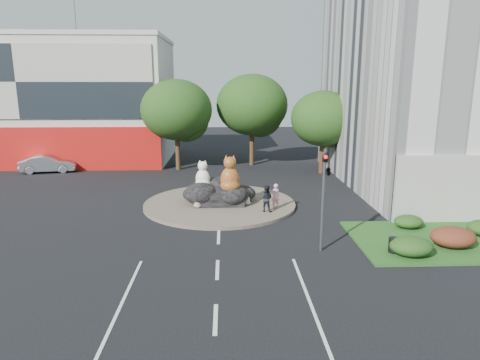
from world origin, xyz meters
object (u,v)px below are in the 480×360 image
(kitten_white, at_px, (246,198))
(cat_white, at_px, (203,174))
(kitten_calico, at_px, (197,200))
(cat_tabby, at_px, (230,173))
(litter_bin, at_px, (394,245))
(pedestrian_pink, at_px, (275,196))
(parked_car, at_px, (48,164))
(pedestrian_dark, at_px, (266,198))

(kitten_white, bearing_deg, cat_white, 132.20)
(kitten_calico, bearing_deg, kitten_white, 14.33)
(cat_tabby, height_order, kitten_calico, cat_tabby)
(litter_bin, bearing_deg, kitten_white, 129.52)
(litter_bin, bearing_deg, cat_tabby, 133.50)
(cat_white, xyz_separation_m, kitten_white, (2.86, -1.03, -1.38))
(cat_white, height_order, pedestrian_pink, cat_white)
(cat_white, relative_size, parked_car, 0.40)
(cat_white, relative_size, kitten_white, 2.05)
(pedestrian_dark, bearing_deg, kitten_calico, 9.57)
(kitten_white, distance_m, litter_bin, 10.38)
(kitten_calico, distance_m, pedestrian_dark, 4.41)
(cat_tabby, bearing_deg, pedestrian_dark, -33.56)
(pedestrian_pink, bearing_deg, cat_tabby, -39.58)
(kitten_calico, distance_m, pedestrian_pink, 4.94)
(pedestrian_pink, xyz_separation_m, parked_car, (-19.12, 12.62, -0.22))
(pedestrian_pink, xyz_separation_m, litter_bin, (4.83, -7.14, -0.53))
(pedestrian_pink, distance_m, parked_car, 22.91)
(cat_tabby, xyz_separation_m, parked_car, (-16.29, 11.68, -1.51))
(pedestrian_dark, relative_size, litter_bin, 2.34)
(kitten_white, distance_m, pedestrian_dark, 1.95)
(cat_white, height_order, litter_bin, cat_white)
(litter_bin, bearing_deg, kitten_calico, 142.60)
(cat_white, relative_size, litter_bin, 2.67)
(cat_tabby, distance_m, parked_car, 20.10)
(pedestrian_dark, bearing_deg, pedestrian_pink, -111.49)
(kitten_calico, relative_size, pedestrian_pink, 0.59)
(kitten_white, xyz_separation_m, pedestrian_dark, (1.14, -1.53, 0.37))
(kitten_calico, xyz_separation_m, pedestrian_pink, (4.92, -0.32, 0.33))
(kitten_white, bearing_deg, litter_bin, -78.41)
(cat_tabby, distance_m, pedestrian_dark, 3.00)
(cat_tabby, distance_m, kitten_calico, 2.71)
(litter_bin, bearing_deg, pedestrian_pink, 124.09)
(pedestrian_pink, bearing_deg, kitten_calico, -24.88)
(kitten_white, xyz_separation_m, parked_car, (-17.35, 11.75, 0.12))
(pedestrian_dark, xyz_separation_m, litter_bin, (5.46, -6.48, -0.55))
(cat_tabby, distance_m, pedestrian_pink, 3.26)
(pedestrian_dark, bearing_deg, kitten_white, -30.90)
(parked_car, bearing_deg, pedestrian_dark, -135.45)
(kitten_calico, distance_m, litter_bin, 12.27)
(kitten_calico, bearing_deg, litter_bin, -33.13)
(cat_white, bearing_deg, cat_tabby, -10.95)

